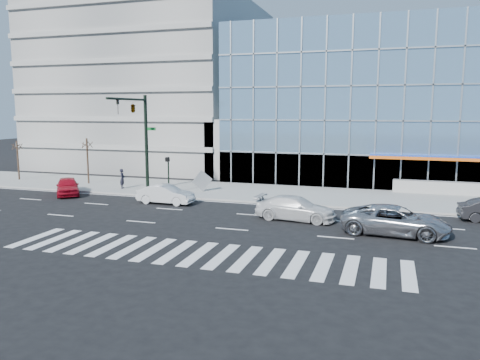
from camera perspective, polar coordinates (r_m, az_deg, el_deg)
The scene contains 17 objects.
ground at distance 31.22m, azimuth 1.35°, elevation -4.26°, with size 160.00×160.00×0.00m, color black.
sidewalk at distance 38.79m, azimuth 4.69°, elevation -1.65°, with size 120.00×8.00×0.15m, color gray.
theatre_building at distance 55.48m, azimuth 23.62°, elevation 8.42°, with size 42.00×26.00×15.00m, color #739DC0.
parking_garage at distance 62.25m, azimuth -9.81°, elevation 11.24°, with size 24.00×24.00×20.00m, color gray.
ramp_block at distance 49.57m, azimuth 0.58°, elevation 3.99°, with size 6.00×8.00×6.00m, color gray.
tower_far_mid at distance 116.85m, azimuth -18.54°, elevation 19.48°, with size 13.00×13.00×60.00m, color #435675.
tower_backdrop at distance 107.81m, azimuth -3.64°, elevation 17.61°, with size 14.00×14.00×48.00m, color gray.
traffic_signal at distance 39.05m, azimuth -12.45°, elevation 7.23°, with size 1.14×5.74×8.00m.
ped_signal_post at distance 38.48m, azimuth -8.76°, elevation 1.31°, with size 0.30×0.33×3.00m.
street_tree_near at distance 45.43m, azimuth -18.17°, elevation 4.15°, with size 1.10×1.10×4.23m.
street_tree_far at distance 50.55m, azimuth -25.54°, elevation 3.76°, with size 1.10×1.10×3.87m.
silver_suv at distance 27.54m, azimuth 18.41°, elevation -4.69°, with size 2.71×5.87×1.63m, color #ACABB0.
white_suv at distance 29.87m, azimuth 6.78°, elevation -3.43°, with size 2.09×5.15×1.50m, color silver.
white_sedan at distance 35.22m, azimuth -9.04°, elevation -1.73°, with size 1.49×4.28×1.41m, color silver.
red_sedan at distance 40.85m, azimuth -20.28°, elevation -0.71°, with size 1.72×4.27×1.45m, color #A90D1E.
pedestrian at distance 41.92m, azimuth -14.15°, elevation 0.17°, with size 0.62×0.41×1.71m, color black.
tilted_panel at distance 39.22m, azimuth -4.63°, elevation -0.08°, with size 1.30×0.06×1.30m, color #A4A4A4.
Camera 1 is at (8.57, -29.21, 6.90)m, focal length 35.00 mm.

